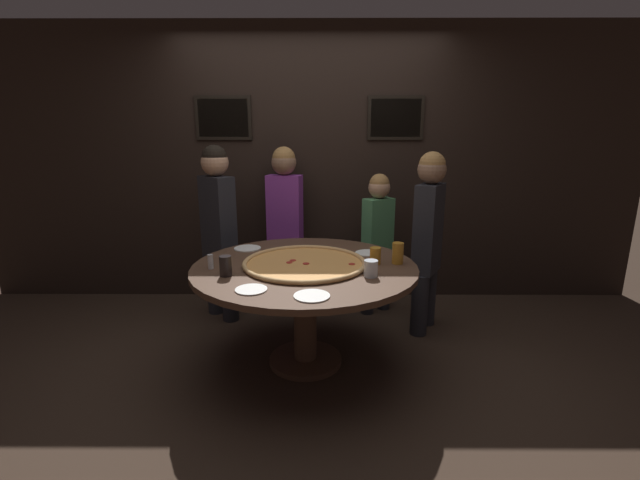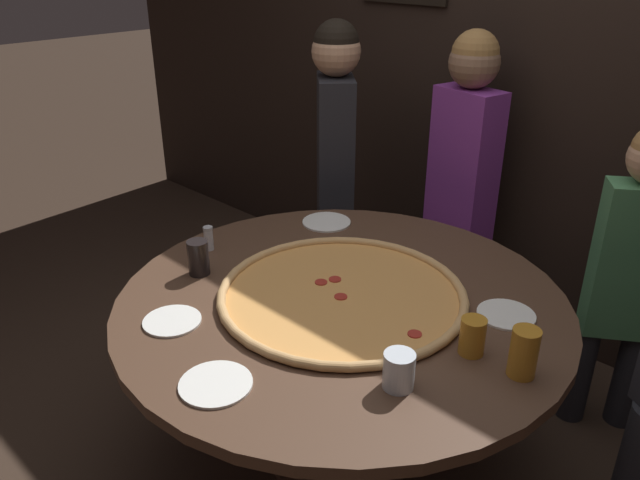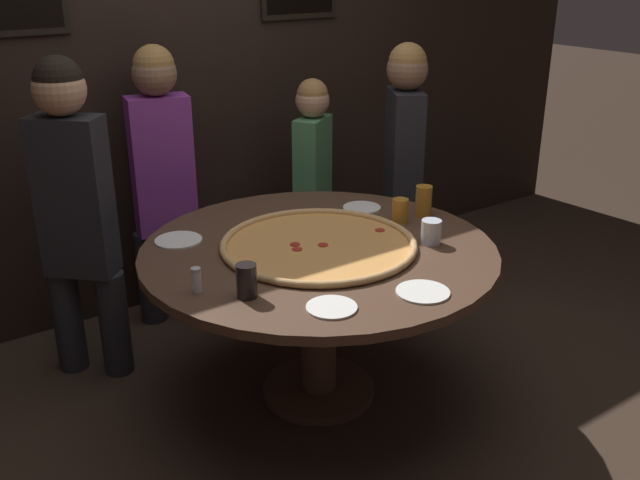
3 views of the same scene
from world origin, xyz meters
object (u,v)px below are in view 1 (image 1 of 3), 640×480
object	(u,v)px
giant_pizza	(305,263)
diner_far_right	(378,235)
white_plate_beside_cup	(368,253)
condiment_shaker	(211,262)
white_plate_far_back	(312,296)
drink_cup_front_edge	(398,253)
drink_cup_near_left	(375,256)
drink_cup_centre_back	(371,268)
white_plate_right_side	(251,290)
drink_cup_beside_pizza	(226,266)
white_plate_left_side	(247,248)
diner_side_left	(285,218)
dining_table	(305,283)
diner_far_left	(218,223)
diner_side_right	(428,232)

from	to	relation	value
giant_pizza	diner_far_right	bearing A→B (deg)	56.61
white_plate_beside_cup	condiment_shaker	bearing A→B (deg)	-160.96
white_plate_far_back	white_plate_beside_cup	xyz separation A→B (m)	(0.40, 0.87, 0.00)
white_plate_beside_cup	drink_cup_front_edge	bearing A→B (deg)	-54.09
drink_cup_near_left	condiment_shaker	distance (m)	1.11
drink_cup_centre_back	white_plate_right_side	world-z (taller)	drink_cup_centre_back
drink_cup_front_edge	white_plate_beside_cup	size ratio (longest dim) A/B	0.78
drink_cup_beside_pizza	white_plate_left_side	distance (m)	0.65
white_plate_far_back	diner_side_left	bearing A→B (deg)	99.74
drink_cup_front_edge	diner_side_left	size ratio (longest dim) A/B	0.10
dining_table	drink_cup_front_edge	bearing A→B (deg)	3.16
drink_cup_front_edge	condiment_shaker	world-z (taller)	drink_cup_front_edge
white_plate_left_side	diner_far_left	xyz separation A→B (m)	(-0.31, 0.39, 0.12)
white_plate_far_back	diner_side_right	world-z (taller)	diner_side_right
dining_table	drink_cup_near_left	size ratio (longest dim) A/B	13.37
diner_far_left	drink_cup_front_edge	bearing A→B (deg)	-164.76
drink_cup_centre_back	white_plate_far_back	xyz separation A→B (m)	(-0.36, -0.34, -0.05)
white_plate_beside_cup	diner_side_left	world-z (taller)	diner_side_left
dining_table	giant_pizza	distance (m)	0.15
drink_cup_centre_back	diner_side_right	distance (m)	0.97
dining_table	diner_far_right	xyz separation A→B (m)	(0.62, 0.93, 0.12)
giant_pizza	white_plate_beside_cup	distance (m)	0.54
drink_cup_near_left	white_plate_left_side	xyz separation A→B (m)	(-0.95, 0.39, -0.05)
dining_table	drink_cup_near_left	xyz separation A→B (m)	(0.49, 0.03, 0.19)
dining_table	drink_cup_front_edge	distance (m)	0.67
drink_cup_near_left	white_plate_left_side	distance (m)	1.02
drink_cup_near_left	diner_far_right	world-z (taller)	diner_far_right
white_plate_beside_cup	diner_far_right	size ratio (longest dim) A/B	0.15
white_plate_beside_cup	condiment_shaker	xyz separation A→B (m)	(-1.08, -0.37, 0.05)
white_plate_beside_cup	diner_far_right	bearing A→B (deg)	76.49
drink_cup_front_edge	white_plate_right_side	size ratio (longest dim) A/B	0.79
diner_far_left	white_plate_left_side	bearing A→B (deg)	172.41
diner_side_right	diner_side_left	bearing A→B (deg)	-84.32
drink_cup_centre_back	diner_far_right	world-z (taller)	diner_far_right
giant_pizza	condiment_shaker	bearing A→B (deg)	-171.84
diner_side_left	white_plate_right_side	bearing A→B (deg)	99.40
drink_cup_centre_back	drink_cup_near_left	distance (m)	0.28
white_plate_left_side	diner_side_right	bearing A→B (deg)	5.77
drink_cup_near_left	drink_cup_front_edge	size ratio (longest dim) A/B	0.78
drink_cup_centre_back	diner_side_left	world-z (taller)	diner_side_left
white_plate_right_side	white_plate_left_side	bearing A→B (deg)	100.95
white_plate_left_side	diner_side_right	xyz separation A→B (m)	(1.43, 0.14, 0.09)
drink_cup_near_left	diner_side_left	xyz separation A→B (m)	(-0.71, 1.07, 0.05)
diner_side_left	diner_far_left	distance (m)	0.62
dining_table	white_plate_left_side	world-z (taller)	white_plate_left_side
drink_cup_near_left	white_plate_left_side	size ratio (longest dim) A/B	0.56
drink_cup_front_edge	white_plate_far_back	xyz separation A→B (m)	(-0.58, -0.62, -0.07)
white_plate_beside_cup	diner_far_right	world-z (taller)	diner_far_right
white_plate_left_side	drink_cup_front_edge	bearing A→B (deg)	-18.96
diner_side_right	diner_side_left	size ratio (longest dim) A/B	0.99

